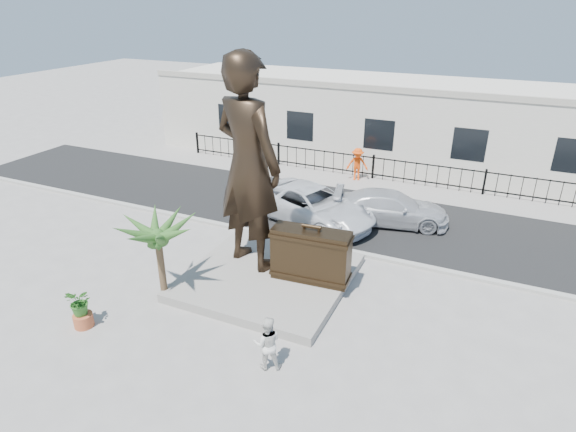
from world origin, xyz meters
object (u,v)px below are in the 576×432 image
tourist (267,343)px  car_white (312,205)px  statue (248,165)px  suitcase (311,255)px

tourist → car_white: 8.95m
statue → car_white: 5.43m
suitcase → car_white: 5.03m
suitcase → car_white: suitcase is taller
suitcase → tourist: 4.04m
statue → tourist: (2.75, -4.23, -3.11)m
tourist → suitcase: bearing=-109.9°
statue → car_white: (0.52, 4.44, -3.07)m
statue → suitcase: statue is taller
statue → tourist: 5.92m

